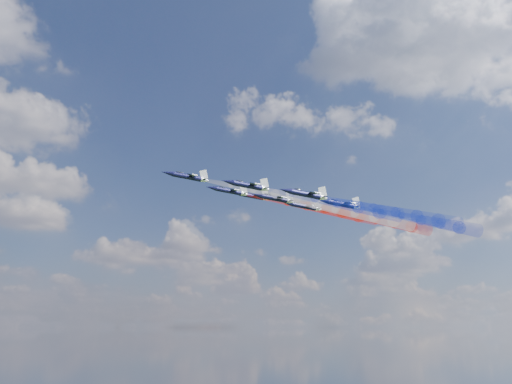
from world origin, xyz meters
TOP-DOWN VIEW (x-y plane):
  - jet_lead at (-34.53, -15.80)m, footprint 14.65×13.00m
  - trail_lead at (-11.31, -21.51)m, footprint 37.18×13.55m
  - jet_inner_left at (-24.60, -29.04)m, footprint 14.65×13.00m
  - trail_inner_left at (-1.38, -34.74)m, footprint 37.18×13.55m
  - jet_inner_right at (-17.79, -7.88)m, footprint 14.65×13.00m
  - trail_inner_right at (5.43, -13.58)m, footprint 37.18×13.55m
  - jet_outer_left at (-15.85, -40.52)m, footprint 14.65×13.00m
  - trail_outer_left at (7.36, -46.22)m, footprint 37.18×13.55m
  - jet_center_third at (-11.25, -21.02)m, footprint 14.65×13.00m
  - trail_center_third at (11.97, -26.72)m, footprint 37.18×13.55m
  - jet_outer_right at (-6.24, -1.61)m, footprint 14.65×13.00m
  - trail_outer_right at (16.98, -7.31)m, footprint 37.18×13.55m
  - jet_rear_left at (-0.02, -34.76)m, footprint 14.65×13.00m
  - trail_rear_left at (23.20, -40.46)m, footprint 37.18×13.55m
  - jet_rear_right at (3.35, -14.81)m, footprint 14.65×13.00m
  - trail_rear_right at (26.56, -20.51)m, footprint 37.18×13.55m

SIDE VIEW (x-z plane):
  - trail_outer_left at x=7.36m, z-range 125.59..134.38m
  - trail_rear_left at x=23.20m, z-range 126.22..135.01m
  - jet_outer_left at x=-15.85m, z-range 129.43..135.75m
  - jet_rear_left at x=-0.02m, z-range 130.05..136.38m
  - trail_inner_left at x=-1.38m, z-range 128.97..137.76m
  - trail_center_third at x=11.97m, z-range 128.99..137.78m
  - trail_rear_right at x=26.56m, z-range 129.67..138.46m
  - jet_inner_left at x=-24.60m, z-range 132.81..139.13m
  - jet_center_third at x=-11.25m, z-range 132.82..139.15m
  - jet_rear_right at x=3.35m, z-range 133.50..139.83m
  - trail_lead at x=-11.31m, z-range 132.78..141.57m
  - trail_inner_right at x=5.43m, z-range 132.88..141.67m
  - trail_outer_right at x=16.98m, z-range 134.14..142.93m
  - jet_lead at x=-34.53m, z-range 136.61..142.94m
  - jet_inner_right at x=-17.79m, z-range 136.72..143.04m
  - jet_outer_right at x=-6.24m, z-range 137.98..144.30m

